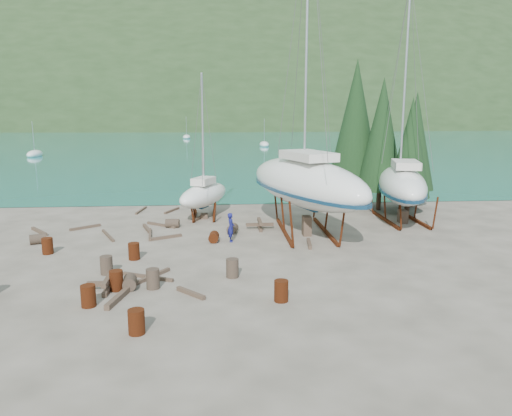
{
  "coord_description": "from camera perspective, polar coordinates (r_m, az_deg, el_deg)",
  "views": [
    {
      "loc": [
        0.1,
        -25.07,
        7.65
      ],
      "look_at": [
        2.28,
        3.0,
        2.08
      ],
      "focal_mm": 35.0,
      "sensor_mm": 36.0,
      "label": 1
    }
  ],
  "objects": [
    {
      "name": "moored_boat_mid",
      "position": [
        105.78,
        0.95,
        7.27
      ],
      "size": [
        2.0,
        5.0,
        6.05
      ],
      "color": "white",
      "rests_on": "ground"
    },
    {
      "name": "drum_8",
      "position": [
        29.14,
        -22.73,
        -4.02
      ],
      "size": [
        0.58,
        0.58,
        0.88
      ],
      "primitive_type": "cylinder",
      "color": "#622510",
      "rests_on": "ground"
    },
    {
      "name": "timber_1",
      "position": [
        28.81,
        6.1,
        -4.07
      ],
      "size": [
        0.43,
        1.91,
        0.19
      ],
      "primitive_type": "cube",
      "rotation": [
        0.0,
        0.0,
        3.02
      ],
      "color": "brown",
      "rests_on": "ground"
    },
    {
      "name": "timber_17",
      "position": [
        34.45,
        -18.93,
        -2.11
      ],
      "size": [
        1.74,
        1.42,
        0.16
      ],
      "primitive_type": "cube",
      "rotation": [
        0.0,
        0.0,
        2.24
      ],
      "color": "brown",
      "rests_on": "ground"
    },
    {
      "name": "drum_1",
      "position": [
        22.53,
        -14.23,
        -8.23
      ],
      "size": [
        0.67,
        0.94,
        0.58
      ],
      "primitive_type": "cylinder",
      "rotation": [
        1.57,
        0.0,
        3.25
      ],
      "color": "#2D2823",
      "rests_on": "ground"
    },
    {
      "name": "far_hill",
      "position": [
        345.15,
        -4.52,
        9.9
      ],
      "size": [
        800.0,
        360.0,
        110.0
      ],
      "primitive_type": "ellipsoid",
      "color": "#22361B",
      "rests_on": "ground"
    },
    {
      "name": "small_sailboat_shore",
      "position": [
        35.85,
        -5.98,
        1.56
      ],
      "size": [
        4.45,
        6.59,
        10.15
      ],
      "rotation": [
        0.0,
        0.0,
        -0.43
      ],
      "color": "white",
      "rests_on": "ground"
    },
    {
      "name": "far_house_left",
      "position": [
        223.36,
        -20.33,
        9.31
      ],
      "size": [
        6.6,
        5.6,
        5.6
      ],
      "color": "beige",
      "rests_on": "ground"
    },
    {
      "name": "drum_14",
      "position": [
        26.66,
        -13.77,
        -4.82
      ],
      "size": [
        0.58,
        0.58,
        0.88
      ],
      "primitive_type": "cylinder",
      "color": "#622510",
      "rests_on": "ground"
    },
    {
      "name": "moored_boat_left",
      "position": [
        90.53,
        -23.97,
        5.64
      ],
      "size": [
        2.0,
        5.0,
        6.05
      ],
      "color": "white",
      "rests_on": "ground"
    },
    {
      "name": "far_house_center",
      "position": [
        216.06,
        -9.92,
        9.79
      ],
      "size": [
        6.6,
        5.6,
        5.6
      ],
      "color": "beige",
      "rests_on": "ground"
    },
    {
      "name": "timber_pile_aft",
      "position": [
        32.41,
        0.44,
        -1.91
      ],
      "size": [
        1.8,
        1.8,
        0.6
      ],
      "color": "brown",
      "rests_on": "ground"
    },
    {
      "name": "moored_boat_far",
      "position": [
        135.51,
        -7.94,
        8.03
      ],
      "size": [
        2.0,
        5.0,
        6.05
      ],
      "color": "white",
      "rests_on": "ground"
    },
    {
      "name": "cypress_near_right",
      "position": [
        39.13,
        14.19,
        8.14
      ],
      "size": [
        3.6,
        3.6,
        10.0
      ],
      "color": "black",
      "rests_on": "ground"
    },
    {
      "name": "timber_6",
      "position": [
        35.62,
        -6.48,
        -1.12
      ],
      "size": [
        0.92,
        2.06,
        0.19
      ],
      "primitive_type": "cube",
      "rotation": [
        0.0,
        0.0,
        2.79
      ],
      "color": "brown",
      "rests_on": "ground"
    },
    {
      "name": "drum_6",
      "position": [
        29.44,
        -4.84,
        -3.32
      ],
      "size": [
        0.64,
        0.92,
        0.58
      ],
      "primitive_type": "cylinder",
      "rotation": [
        1.57,
        0.0,
        -0.07
      ],
      "color": "#622510",
      "rests_on": "ground"
    },
    {
      "name": "timber_16",
      "position": [
        21.5,
        -15.34,
        -9.74
      ],
      "size": [
        0.76,
        2.43,
        0.23
      ],
      "primitive_type": "cube",
      "rotation": [
        0.0,
        0.0,
        2.92
      ],
      "color": "brown",
      "rests_on": "ground"
    },
    {
      "name": "timber_7",
      "position": [
        21.39,
        -7.47,
        -9.61
      ],
      "size": [
        1.28,
        1.37,
        0.17
      ],
      "primitive_type": "cube",
      "rotation": [
        0.0,
        0.0,
        0.74
      ],
      "color": "brown",
      "rests_on": "ground"
    },
    {
      "name": "worker",
      "position": [
        29.28,
        -2.89,
        -2.22
      ],
      "size": [
        0.44,
        0.64,
        1.72
      ],
      "primitive_type": "imported",
      "rotation": [
        0.0,
        0.0,
        1.61
      ],
      "color": "navy",
      "rests_on": "ground"
    },
    {
      "name": "timber_11",
      "position": [
        31.48,
        -12.02,
        -2.97
      ],
      "size": [
        0.5,
        2.81,
        0.15
      ],
      "primitive_type": "cube",
      "rotation": [
        0.0,
        0.0,
        0.12
      ],
      "color": "brown",
      "rests_on": "ground"
    },
    {
      "name": "cypress_mid_right",
      "position": [
        37.82,
        17.25,
        6.56
      ],
      "size": [
        3.06,
        3.06,
        8.5
      ],
      "color": "black",
      "rests_on": "ground"
    },
    {
      "name": "drum_15",
      "position": [
        31.53,
        -23.66,
        -3.26
      ],
      "size": [
        1.04,
        0.88,
        0.58
      ],
      "primitive_type": "cylinder",
      "rotation": [
        1.57,
        0.0,
        1.98
      ],
      "color": "#2D2823",
      "rests_on": "ground"
    },
    {
      "name": "timber_8",
      "position": [
        33.03,
        -12.37,
        -2.29
      ],
      "size": [
        0.81,
        2.06,
        0.19
      ],
      "primitive_type": "cube",
      "rotation": [
        0.0,
        0.0,
        0.31
      ],
      "color": "brown",
      "rests_on": "ground"
    },
    {
      "name": "drum_17",
      "position": [
        23.26,
        -2.72,
        -6.87
      ],
      "size": [
        0.58,
        0.58,
        0.88
      ],
      "primitive_type": "cylinder",
      "color": "#2D2823",
      "rests_on": "ground"
    },
    {
      "name": "drum_11",
      "position": [
        31.39,
        -2.7,
        -2.37
      ],
      "size": [
        0.79,
        1.0,
        0.58
      ],
      "primitive_type": "cylinder",
      "rotation": [
        1.57,
        0.0,
        2.88
      ],
      "color": "#2D2823",
      "rests_on": "ground"
    },
    {
      "name": "drum_13",
      "position": [
        22.43,
        -15.67,
        -7.98
      ],
      "size": [
        0.58,
        0.58,
        0.88
      ],
      "primitive_type": "cylinder",
      "color": "#622510",
      "rests_on": "ground"
    },
    {
      "name": "drum_7",
      "position": [
        20.47,
        2.9,
        -9.44
      ],
      "size": [
        0.58,
        0.58,
        0.88
      ],
      "primitive_type": "cylinder",
      "color": "#622510",
      "rests_on": "ground"
    },
    {
      "name": "drum_16",
      "position": [
        24.68,
        -16.72,
        -6.27
      ],
      "size": [
        0.58,
        0.58,
        0.88
      ],
      "primitive_type": "cylinder",
      "color": "#2D2823",
      "rests_on": "ground"
    },
    {
      "name": "drum_10",
      "position": [
        21.0,
        -18.62,
        -9.5
      ],
      "size": [
        0.58,
        0.58,
        0.88
      ],
      "primitive_type": "cylinder",
      "color": "#622510",
      "rests_on": "ground"
    },
    {
      "name": "timber_5",
      "position": [
        23.71,
        -11.82,
        -7.66
      ],
      "size": [
        1.49,
        2.15,
        0.16
      ],
      "primitive_type": "cube",
      "rotation": [
        0.0,
        0.0,
        2.56
      ],
      "color": "brown",
      "rests_on": "ground"
    },
    {
      "name": "timber_9",
      "position": [
        38.56,
        -9.59,
        -0.29
      ],
      "size": [
        1.02,
        2.06,
        0.15
      ],
      "primitive_type": "cube",
      "rotation": [
        0.0,
        0.0,
        2.72
      ],
      "color": "brown",
      "rests_on": "ground"
    },
    {
      "name": "timber_0",
      "position": [
        39.09,
        -12.99,
        -0.27
      ],
      "size": [
        0.53,
        2.56,
        0.14
      ],
      "primitive_type": "cube",
      "rotation": [
        0.0,
        0.0,
        2.99
      ],
      "color": "brown",
      "rests_on": "ground"
    },
    {
      "name": "timber_3",
      "position": [
        23.72,
        -12.27,
        -7.69
      ],
      "size": [
        2.47,
        1.31,
        0.15
      ],
      "primitive_type": "cube",
      "rotation": [
        0.0,
        0.0,
        1.11
      ],
      "color": "brown",
      "rests_on": "ground"
    },
    {
      "name": "far_house_right",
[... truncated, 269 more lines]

